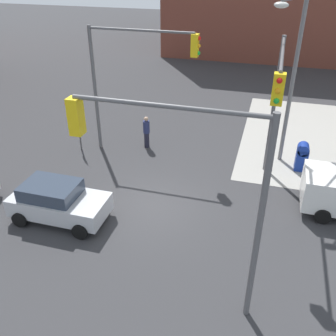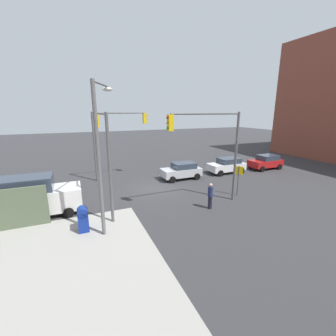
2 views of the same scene
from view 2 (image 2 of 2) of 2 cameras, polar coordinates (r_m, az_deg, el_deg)
ground_plane at (r=19.56m, az=-2.86°, el=-5.32°), size 120.00×120.00×0.00m
sidewalk_corner at (r=10.93m, az=-35.66°, el=-25.54°), size 12.00×12.00×0.01m
traffic_signal_nw_corner at (r=15.59m, az=11.08°, el=6.96°), size 5.55×0.36×6.50m
traffic_signal_se_corner at (r=22.24m, az=-13.20°, el=8.92°), size 5.31×0.36×6.50m
traffic_signal_ne_corner at (r=15.22m, az=-16.15°, el=6.51°), size 0.36×5.66×6.50m
street_lamp_corner at (r=12.07m, az=-16.87°, el=4.86°), size 1.37×2.47×8.00m
warning_sign_two_way at (r=18.44m, az=17.46°, el=-1.85°), size 0.48×0.48×2.40m
mailbox_blue at (r=13.61m, az=-20.80°, el=-11.87°), size 0.56×0.64×1.43m
hatchback_silver at (r=22.24m, az=3.50°, el=-0.64°), size 3.88×2.02×1.62m
hatchback_red at (r=28.41m, az=23.58°, el=1.46°), size 3.84×2.02×1.62m
coupe_white at (r=25.18m, az=14.73°, el=0.68°), size 4.01×2.02×1.62m
van_white_delivery at (r=16.60m, az=-30.93°, el=-6.35°), size 5.40×2.32×2.62m
pedestrian_crossing at (r=15.71m, az=10.70°, el=-6.86°), size 0.36×0.36×1.82m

